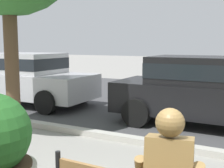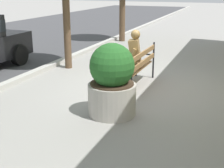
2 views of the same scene
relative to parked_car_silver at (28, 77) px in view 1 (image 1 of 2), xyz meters
The scene contains 3 objects.
curb_stone 6.18m from the parked_car_silver, 17.99° to the right, with size 60.00×0.20×0.12m, color #B2AFA8.
parked_car_silver is the anchor object (origin of this frame).
parked_car_black 5.24m from the parked_car_silver, ahead, with size 4.11×1.94×1.56m.
Camera 1 is at (0.73, -2.10, 1.84)m, focal length 48.39 mm.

